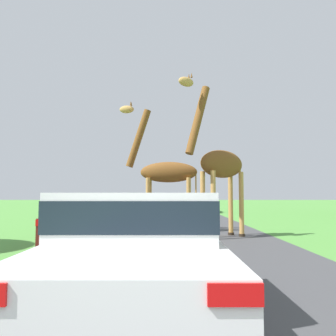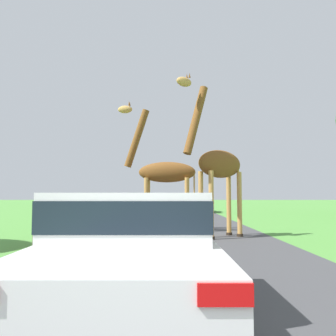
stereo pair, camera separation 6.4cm
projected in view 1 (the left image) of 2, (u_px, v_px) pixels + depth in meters
The scene contains 8 objects.
road at pixel (168, 210), 30.43m from camera, with size 6.85×120.00×0.00m.
giraffe_near_road at pixel (163, 171), 13.48m from camera, with size 3.02×0.82×5.00m.
giraffe_companion at pixel (218, 164), 11.69m from camera, with size 2.44×1.91×5.22m.
car_lead_maroon at pixel (137, 246), 4.53m from camera, with size 1.98×4.59×1.43m.
car_queue_right at pixel (127, 208), 17.53m from camera, with size 1.78×4.24×1.37m.
car_queue_left at pixel (97, 218), 9.92m from camera, with size 1.83×4.45×1.39m.
car_far_ahead at pixel (198, 203), 27.63m from camera, with size 1.93×4.15×1.31m.
car_verge_right at pixel (136, 204), 23.98m from camera, with size 1.82×4.72×1.27m.
Camera 1 is at (-0.09, -0.61, 1.43)m, focal length 38.00 mm.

